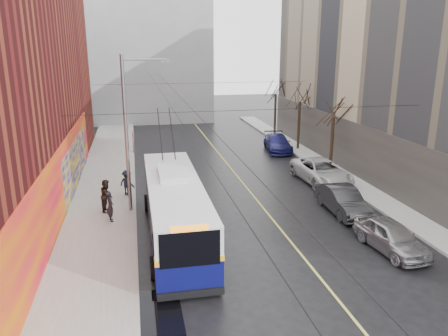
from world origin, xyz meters
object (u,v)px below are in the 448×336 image
object	(u,v)px
tree_mid	(300,93)
parked_car_a	(391,236)
streetlight_pole	(129,131)
parked_car_d	(278,143)
tree_near	(334,107)
pedestrian_a	(110,207)
trolleybus	(175,207)
parked_car_c	(321,171)
parked_car_b	(343,200)
following_car	(168,171)
pedestrian_c	(127,183)
tree_far	(276,87)
pedestrian_b	(107,195)

from	to	relation	value
tree_mid	parked_car_a	size ratio (longest dim) A/B	1.55
streetlight_pole	parked_car_d	bearing A→B (deg)	44.59
tree_near	tree_mid	size ratio (longest dim) A/B	0.96
tree_mid	pedestrian_a	distance (m)	22.24
tree_near	trolleybus	xyz separation A→B (m)	(-13.05, -9.91, -3.37)
tree_near	parked_car_a	world-z (taller)	tree_near
parked_car_d	parked_car_c	bearing A→B (deg)	-82.02
parked_car_b	following_car	bearing A→B (deg)	138.95
pedestrian_c	tree_far	bearing A→B (deg)	-94.52
parked_car_a	pedestrian_a	xyz separation A→B (m)	(-13.16, 6.07, 0.25)
streetlight_pole	pedestrian_a	size ratio (longest dim) A/B	5.41
tree_far	parked_car_c	distance (m)	17.45
parked_car_c	streetlight_pole	bearing A→B (deg)	-169.68
tree_far	parked_car_b	xyz separation A→B (m)	(-3.20, -22.52, -4.38)
following_car	pedestrian_a	distance (m)	8.33
parked_car_c	parked_car_a	bearing A→B (deg)	-99.81
parked_car_c	parked_car_d	distance (m)	9.74
tree_near	tree_mid	xyz separation A→B (m)	(0.00, 7.00, 0.28)
parked_car_d	following_car	bearing A→B (deg)	-138.95
pedestrian_a	pedestrian_c	world-z (taller)	pedestrian_a
tree_far	trolleybus	size ratio (longest dim) A/B	0.54
parked_car_a	parked_car_c	size ratio (longest dim) A/B	0.74
tree_mid	pedestrian_b	world-z (taller)	tree_mid
parked_car_d	pedestrian_a	distance (m)	20.33
tree_mid	pedestrian_c	xyz separation A→B (m)	(-15.50, -10.25, -4.28)
tree_mid	pedestrian_b	bearing A→B (deg)	-142.25
streetlight_pole	pedestrian_a	bearing A→B (deg)	-130.28
tree_mid	trolleybus	world-z (taller)	tree_mid
pedestrian_a	tree_far	bearing A→B (deg)	-52.02
streetlight_pole	pedestrian_c	bearing A→B (deg)	97.49
tree_mid	trolleybus	size ratio (longest dim) A/B	0.55
tree_far	streetlight_pole	bearing A→B (deg)	-127.12
tree_near	pedestrian_a	size ratio (longest dim) A/B	3.84
tree_near	following_car	xyz separation A→B (m)	(-12.65, 0.01, -4.31)
tree_far	pedestrian_c	bearing A→B (deg)	-131.94
tree_near	pedestrian_c	bearing A→B (deg)	-168.16
parked_car_a	pedestrian_b	xyz separation A→B (m)	(-13.41, 7.65, 0.36)
tree_near	pedestrian_c	xyz separation A→B (m)	(-15.50, -3.25, -4.00)
trolleybus	parked_car_c	world-z (taller)	trolleybus
parked_car_a	parked_car_d	size ratio (longest dim) A/B	0.84
tree_far	parked_car_c	bearing A→B (deg)	-96.79
trolleybus	pedestrian_c	distance (m)	7.12
streetlight_pole	parked_car_a	size ratio (longest dim) A/B	2.09
streetlight_pole	tree_mid	distance (m)	19.96
parked_car_a	following_car	size ratio (longest dim) A/B	1.10
pedestrian_c	parked_car_d	bearing A→B (deg)	-105.50
parked_car_a	pedestrian_c	size ratio (longest dim) A/B	2.61
tree_near	parked_car_b	bearing A→B (deg)	-110.59
tree_far	pedestrian_c	world-z (taller)	tree_far
streetlight_pole	parked_car_c	world-z (taller)	streetlight_pole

